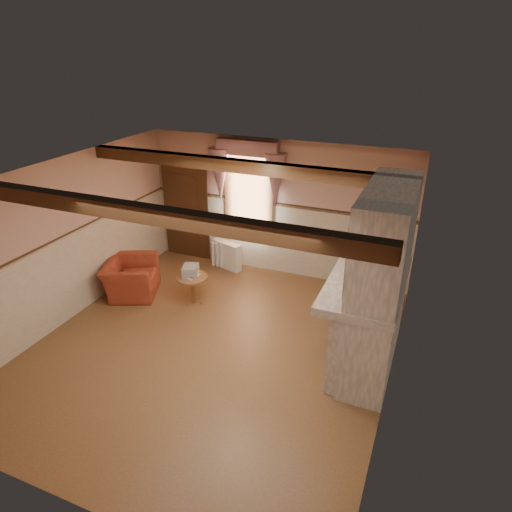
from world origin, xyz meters
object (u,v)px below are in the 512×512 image
at_px(radiator, 227,255).
at_px(mantel_clock, 374,259).
at_px(bowl, 365,282).
at_px(oil_lamp, 374,256).
at_px(armchair, 131,277).
at_px(side_table, 193,290).

xyz_separation_m(radiator, mantel_clock, (3.26, -1.59, 1.22)).
xyz_separation_m(bowl, mantel_clock, (0.00, 0.67, 0.06)).
height_order(mantel_clock, oil_lamp, oil_lamp).
height_order(armchair, radiator, armchair).
height_order(armchair, mantel_clock, mantel_clock).
xyz_separation_m(radiator, oil_lamp, (3.26, -1.56, 1.26)).
xyz_separation_m(armchair, oil_lamp, (4.49, 0.15, 1.22)).
bearing_deg(oil_lamp, armchair, -178.14).
distance_m(side_table, oil_lamp, 3.46).
relative_size(side_table, bowl, 1.57).
relative_size(bowl, mantel_clock, 1.52).
bearing_deg(radiator, side_table, -70.78).
relative_size(armchair, side_table, 1.83).
height_order(armchair, bowl, bowl).
bearing_deg(armchair, radiator, -59.20).
distance_m(armchair, bowl, 4.67).
relative_size(radiator, bowl, 1.91).
height_order(side_table, radiator, radiator).
relative_size(armchair, oil_lamp, 3.75).
height_order(radiator, bowl, bowl).
xyz_separation_m(armchair, bowl, (4.49, -0.56, 1.12)).
relative_size(mantel_clock, oil_lamp, 0.86).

